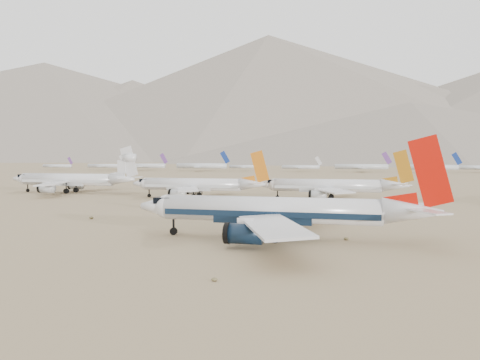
% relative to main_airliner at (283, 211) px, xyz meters
% --- Properties ---
extents(ground, '(7000.00, 7000.00, 0.00)m').
position_rel_main_airliner_xyz_m(ground, '(-14.13, 0.38, -4.73)').
color(ground, '#81694B').
rests_on(ground, ground).
extents(main_airliner, '(48.71, 47.57, 17.19)m').
position_rel_main_airliner_xyz_m(main_airliner, '(0.00, 0.00, 0.00)').
color(main_airliner, silver).
rests_on(main_airliner, ground).
extents(row2_gold_tail, '(44.28, 43.30, 15.77)m').
position_rel_main_airliner_xyz_m(row2_gold_tail, '(4.88, 71.48, -0.32)').
color(row2_gold_tail, silver).
rests_on(row2_gold_tail, ground).
extents(row2_orange_tail, '(43.72, 42.76, 15.59)m').
position_rel_main_airliner_xyz_m(row2_orange_tail, '(-37.94, 67.24, -0.35)').
color(row2_orange_tail, silver).
rests_on(row2_orange_tail, ground).
extents(row2_white_trijet, '(49.24, 48.13, 17.45)m').
position_rel_main_airliner_xyz_m(row2_white_trijet, '(-89.79, 76.98, 0.33)').
color(row2_white_trijet, silver).
rests_on(row2_white_trijet, ground).
extents(distant_storage_row, '(607.77, 63.83, 15.85)m').
position_rel_main_airliner_xyz_m(distant_storage_row, '(27.35, 329.58, -0.28)').
color(distant_storage_row, silver).
rests_on(distant_storage_row, ground).
extents(mountain_range, '(7354.00, 3024.00, 470.00)m').
position_rel_main_airliner_xyz_m(mountain_range, '(56.04, 1648.39, 185.59)').
color(mountain_range, slate).
rests_on(mountain_range, ground).
extents(desert_scrub, '(261.14, 121.67, 0.63)m').
position_rel_main_airliner_xyz_m(desert_scrub, '(-11.87, -28.83, -4.44)').
color(desert_scrub, brown).
rests_on(desert_scrub, ground).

